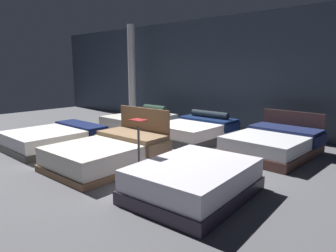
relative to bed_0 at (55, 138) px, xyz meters
name	(u,v)px	position (x,y,z in m)	size (l,w,h in m)	color
ground_plane	(156,152)	(2.17, 1.31, -0.23)	(18.00, 18.00, 0.02)	#5B5B60
showroom_back_wall	(234,74)	(2.17, 4.80, 1.53)	(18.00, 0.06, 3.50)	#333D4C
bed_0	(55,138)	(0.00, 0.00, 0.00)	(1.70, 2.15, 0.49)	#323130
bed_1	(110,153)	(2.14, 0.00, 0.03)	(1.69, 2.19, 1.06)	brown
bed_2	(194,180)	(4.30, -0.10, 0.03)	(1.57, 1.99, 0.51)	#2E2635
bed_3	(140,122)	(-0.01, 2.87, 0.02)	(1.63, 2.04, 0.72)	brown
bed_4	(195,131)	(2.15, 2.86, 0.04)	(1.66, 2.09, 0.73)	#2F3234
bed_5	(273,143)	(4.29, 2.91, 0.03)	(1.71, 2.22, 0.88)	brown
price_sign	(139,158)	(3.23, -0.22, 0.19)	(0.28, 0.24, 1.08)	#3F3F44
support_pillar	(132,73)	(-1.75, 4.14, 1.53)	(0.28, 0.28, 3.50)	silver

